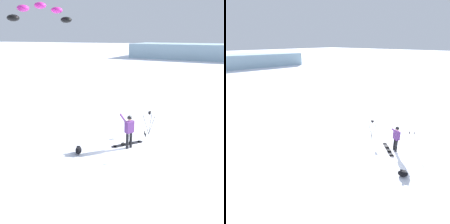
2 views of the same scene
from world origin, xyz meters
The scene contains 8 objects.
ground_plane centered at (0.00, 0.00, 0.00)m, with size 300.00×300.00×0.00m, color white.
snowboarder centered at (0.24, -0.12, 1.00)m, with size 0.76×0.48×1.67m.
snowboard centered at (0.05, 0.23, 0.02)m, with size 1.30×1.31×0.10m.
traction_kite centered at (-7.99, 5.10, 6.74)m, with size 3.36×4.42×1.33m.
gear_bag_large centered at (-1.74, -1.53, 0.18)m, with size 0.48×0.57×0.34m.
camera_tripod centered at (0.77, 1.93, 0.94)m, with size 0.69×0.58×1.31m.
ski_poles centered at (1.14, -0.71, 0.76)m, with size 0.35×0.36×1.14m.
distant_ridge centered at (6.30, 49.74, 1.64)m, with size 40.92×16.17×3.28m.
Camera 1 is at (3.37, -10.65, 5.23)m, focal length 39.77 mm.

